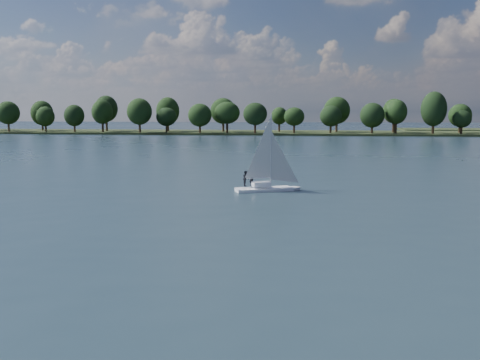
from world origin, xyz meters
name	(u,v)px	position (x,y,z in m)	size (l,w,h in m)	color
ground	(281,155)	(0.00, 100.00, 0.00)	(700.00, 700.00, 0.00)	#233342
far_shore	(295,134)	(0.00, 212.00, 0.00)	(660.00, 40.00, 1.50)	black
sailboat	(265,169)	(0.87, 49.36, 2.59)	(7.27, 4.55, 9.29)	white
treeline	(275,114)	(-8.06, 208.26, 8.12)	(563.32, 73.38, 18.74)	black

